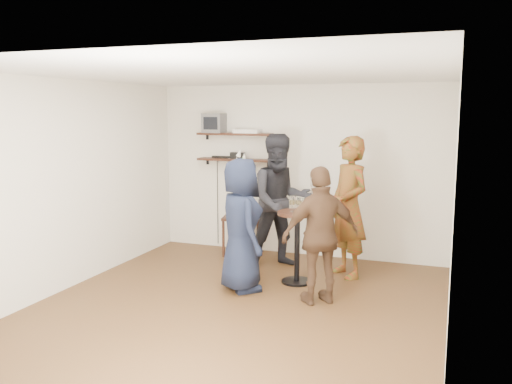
{
  "coord_description": "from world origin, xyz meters",
  "views": [
    {
      "loc": [
        2.24,
        -5.44,
        2.21
      ],
      "look_at": [
        0.08,
        0.4,
        1.27
      ],
      "focal_mm": 38.0,
      "sensor_mm": 36.0,
      "label": 1
    }
  ],
  "objects_px": {
    "radio": "(237,155)",
    "side_table": "(241,222)",
    "crt_monitor": "(214,123)",
    "person_navy": "(241,225)",
    "person_brown": "(321,236)",
    "dvd_deck": "(248,131)",
    "person_dark": "(281,201)",
    "person_plaid": "(349,207)",
    "drinks_table": "(297,237)"
  },
  "relations": [
    {
      "from": "radio",
      "to": "person_brown",
      "type": "height_order",
      "value": "person_brown"
    },
    {
      "from": "radio",
      "to": "person_plaid",
      "type": "distance_m",
      "value": 2.12
    },
    {
      "from": "side_table",
      "to": "person_navy",
      "type": "distance_m",
      "value": 1.67
    },
    {
      "from": "dvd_deck",
      "to": "person_plaid",
      "type": "xyz_separation_m",
      "value": [
        1.73,
        -0.75,
        -0.95
      ]
    },
    {
      "from": "person_plaid",
      "to": "person_navy",
      "type": "height_order",
      "value": "person_plaid"
    },
    {
      "from": "crt_monitor",
      "to": "person_navy",
      "type": "bearing_deg",
      "value": -57.02
    },
    {
      "from": "radio",
      "to": "person_brown",
      "type": "distance_m",
      "value": 2.71
    },
    {
      "from": "side_table",
      "to": "person_plaid",
      "type": "relative_size",
      "value": 0.33
    },
    {
      "from": "dvd_deck",
      "to": "side_table",
      "type": "xyz_separation_m",
      "value": [
        -0.02,
        -0.26,
        -1.38
      ]
    },
    {
      "from": "radio",
      "to": "dvd_deck",
      "type": "bearing_deg",
      "value": 0.0
    },
    {
      "from": "crt_monitor",
      "to": "person_navy",
      "type": "distance_m",
      "value": 2.44
    },
    {
      "from": "side_table",
      "to": "person_brown",
      "type": "xyz_separation_m",
      "value": [
        1.65,
        -1.64,
        0.28
      ]
    },
    {
      "from": "drinks_table",
      "to": "person_dark",
      "type": "xyz_separation_m",
      "value": [
        -0.43,
        0.64,
        0.35
      ]
    },
    {
      "from": "person_navy",
      "to": "person_brown",
      "type": "height_order",
      "value": "person_navy"
    },
    {
      "from": "crt_monitor",
      "to": "dvd_deck",
      "type": "xyz_separation_m",
      "value": [
        0.56,
        0.0,
        -0.12
      ]
    },
    {
      "from": "person_plaid",
      "to": "crt_monitor",
      "type": "bearing_deg",
      "value": -151.51
    },
    {
      "from": "radio",
      "to": "person_navy",
      "type": "bearing_deg",
      "value": -66.69
    },
    {
      "from": "person_dark",
      "to": "side_table",
      "type": "bearing_deg",
      "value": 119.38
    },
    {
      "from": "radio",
      "to": "drinks_table",
      "type": "height_order",
      "value": "radio"
    },
    {
      "from": "drinks_table",
      "to": "person_brown",
      "type": "distance_m",
      "value": 0.79
    },
    {
      "from": "dvd_deck",
      "to": "person_dark",
      "type": "relative_size",
      "value": 0.21
    },
    {
      "from": "dvd_deck",
      "to": "person_dark",
      "type": "bearing_deg",
      "value": -40.69
    },
    {
      "from": "person_dark",
      "to": "drinks_table",
      "type": "bearing_deg",
      "value": -90.0
    },
    {
      "from": "radio",
      "to": "person_dark",
      "type": "distance_m",
      "value": 1.25
    },
    {
      "from": "crt_monitor",
      "to": "person_brown",
      "type": "distance_m",
      "value": 3.14
    },
    {
      "from": "crt_monitor",
      "to": "dvd_deck",
      "type": "height_order",
      "value": "crt_monitor"
    },
    {
      "from": "side_table",
      "to": "person_dark",
      "type": "distance_m",
      "value": 0.96
    },
    {
      "from": "side_table",
      "to": "person_brown",
      "type": "height_order",
      "value": "person_brown"
    },
    {
      "from": "dvd_deck",
      "to": "person_dark",
      "type": "height_order",
      "value": "dvd_deck"
    },
    {
      "from": "crt_monitor",
      "to": "person_dark",
      "type": "bearing_deg",
      "value": -26.12
    },
    {
      "from": "radio",
      "to": "side_table",
      "type": "height_order",
      "value": "radio"
    },
    {
      "from": "side_table",
      "to": "person_dark",
      "type": "relative_size",
      "value": 0.32
    },
    {
      "from": "crt_monitor",
      "to": "person_brown",
      "type": "bearing_deg",
      "value": -40.84
    },
    {
      "from": "radio",
      "to": "person_navy",
      "type": "xyz_separation_m",
      "value": [
        0.77,
        -1.78,
        -0.7
      ]
    },
    {
      "from": "side_table",
      "to": "person_navy",
      "type": "bearing_deg",
      "value": -68.12
    },
    {
      "from": "person_navy",
      "to": "person_brown",
      "type": "distance_m",
      "value": 1.04
    },
    {
      "from": "radio",
      "to": "person_brown",
      "type": "xyz_separation_m",
      "value": [
        1.8,
        -1.89,
        -0.72
      ]
    },
    {
      "from": "radio",
      "to": "person_dark",
      "type": "height_order",
      "value": "person_dark"
    },
    {
      "from": "crt_monitor",
      "to": "person_dark",
      "type": "xyz_separation_m",
      "value": [
        1.31,
        -0.64,
        -1.07
      ]
    },
    {
      "from": "dvd_deck",
      "to": "person_navy",
      "type": "distance_m",
      "value": 2.16
    },
    {
      "from": "radio",
      "to": "person_dark",
      "type": "xyz_separation_m",
      "value": [
        0.92,
        -0.64,
        -0.57
      ]
    },
    {
      "from": "drinks_table",
      "to": "person_dark",
      "type": "distance_m",
      "value": 0.84
    },
    {
      "from": "radio",
      "to": "side_table",
      "type": "bearing_deg",
      "value": -58.86
    },
    {
      "from": "person_dark",
      "to": "radio",
      "type": "bearing_deg",
      "value": 111.22
    },
    {
      "from": "person_brown",
      "to": "drinks_table",
      "type": "bearing_deg",
      "value": -90.0
    },
    {
      "from": "person_navy",
      "to": "crt_monitor",
      "type": "bearing_deg",
      "value": -8.24
    },
    {
      "from": "drinks_table",
      "to": "radio",
      "type": "bearing_deg",
      "value": 136.48
    },
    {
      "from": "radio",
      "to": "person_brown",
      "type": "relative_size",
      "value": 0.14
    },
    {
      "from": "person_plaid",
      "to": "drinks_table",
      "type": "bearing_deg",
      "value": -90.0
    },
    {
      "from": "crt_monitor",
      "to": "person_brown",
      "type": "xyz_separation_m",
      "value": [
        2.19,
        -1.89,
        -1.22
      ]
    }
  ]
}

